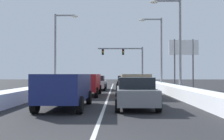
# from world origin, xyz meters

# --- Properties ---
(ground_plane) EXTENTS (120.00, 120.00, 0.00)m
(ground_plane) POSITION_xyz_m (0.00, 14.66, 0.00)
(ground_plane) COLOR #28282B
(lane_stripe_between_right_lane_and_center_lane) EXTENTS (0.14, 40.31, 0.01)m
(lane_stripe_between_right_lane_and_center_lane) POSITION_xyz_m (-0.00, 18.32, 0.00)
(lane_stripe_between_right_lane_and_center_lane) COLOR silver
(lane_stripe_between_right_lane_and_center_lane) RESTS_ON ground
(snow_bank_right_shoulder) EXTENTS (1.34, 40.31, 0.73)m
(snow_bank_right_shoulder) POSITION_xyz_m (5.30, 18.32, 0.37)
(snow_bank_right_shoulder) COLOR white
(snow_bank_right_shoulder) RESTS_ON ground
(snow_bank_left_shoulder) EXTENTS (1.36, 40.31, 0.74)m
(snow_bank_left_shoulder) POSITION_xyz_m (-5.30, 18.32, 0.37)
(snow_bank_left_shoulder) COLOR white
(snow_bank_left_shoulder) RESTS_ON ground
(sedan_gray_right_lane_nearest) EXTENTS (2.00, 4.50, 1.51)m
(sedan_gray_right_lane_nearest) POSITION_xyz_m (1.54, 7.52, 0.76)
(sedan_gray_right_lane_nearest) COLOR slate
(sedan_gray_right_lane_nearest) RESTS_ON ground
(suv_tan_right_lane_second) EXTENTS (2.16, 4.90, 1.67)m
(suv_tan_right_lane_second) POSITION_xyz_m (1.95, 13.87, 1.02)
(suv_tan_right_lane_second) COLOR #937F60
(suv_tan_right_lane_second) RESTS_ON ground
(sedan_black_right_lane_third) EXTENTS (2.00, 4.50, 1.51)m
(sedan_black_right_lane_third) POSITION_xyz_m (1.55, 20.45, 0.76)
(sedan_black_right_lane_third) COLOR black
(sedan_black_right_lane_third) RESTS_ON ground
(suv_navy_center_lane_nearest) EXTENTS (2.16, 4.90, 1.67)m
(suv_navy_center_lane_nearest) POSITION_xyz_m (-1.89, 7.29, 1.02)
(suv_navy_center_lane_nearest) COLOR navy
(suv_navy_center_lane_nearest) RESTS_ON ground
(suv_red_center_lane_second) EXTENTS (2.16, 4.90, 1.67)m
(suv_red_center_lane_second) POSITION_xyz_m (-1.77, 14.39, 1.02)
(suv_red_center_lane_second) COLOR maroon
(suv_red_center_lane_second) RESTS_ON ground
(sedan_silver_center_lane_third) EXTENTS (2.00, 4.50, 1.51)m
(sedan_silver_center_lane_third) POSITION_xyz_m (-1.51, 21.53, 0.76)
(sedan_silver_center_lane_third) COLOR #B7BABF
(sedan_silver_center_lane_third) RESTS_ON ground
(traffic_light_gantry) EXTENTS (7.54, 0.47, 6.20)m
(traffic_light_gantry) POSITION_xyz_m (2.57, 36.63, 4.50)
(traffic_light_gantry) COLOR slate
(traffic_light_gantry) RESTS_ON ground
(street_lamp_right_near) EXTENTS (2.66, 0.36, 8.13)m
(street_lamp_right_near) POSITION_xyz_m (5.69, 16.49, 4.87)
(street_lamp_right_near) COLOR gray
(street_lamp_right_near) RESTS_ON ground
(street_lamp_right_mid) EXTENTS (2.66, 0.36, 8.16)m
(street_lamp_right_mid) POSITION_xyz_m (5.40, 23.82, 4.88)
(street_lamp_right_mid) COLOR gray
(street_lamp_right_mid) RESTS_ON ground
(street_lamp_left_mid) EXTENTS (2.66, 0.36, 8.41)m
(street_lamp_left_mid) POSITION_xyz_m (-5.91, 22.80, 5.02)
(street_lamp_left_mid) COLOR gray
(street_lamp_left_mid) RESTS_ON ground
(roadside_sign_right) EXTENTS (3.20, 0.16, 5.50)m
(roadside_sign_right) POSITION_xyz_m (7.95, 22.40, 4.02)
(roadside_sign_right) COLOR #59595B
(roadside_sign_right) RESTS_ON ground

